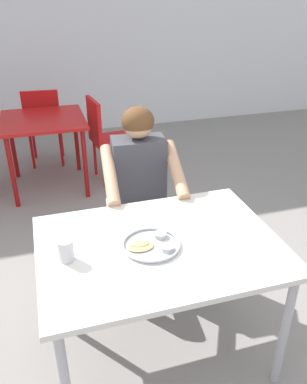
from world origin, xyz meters
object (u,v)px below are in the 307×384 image
table_foreground (159,255)px  chair_red_far (44,122)px  drinking_cup (66,250)px  table_background_red (44,128)px  chair_red_right (106,135)px  thali_tray (152,244)px  diner_foreground (141,184)px  chair_foreground (136,199)px

table_foreground → chair_red_far: size_ratio=1.35×
drinking_cup → chair_red_far: chair_red_far is taller
table_background_red → chair_red_right: chair_red_right is taller
thali_tray → table_background_red: bearing=100.0°
table_foreground → table_background_red: bearing=101.1°
table_foreground → chair_red_far: 2.87m
thali_tray → diner_foreground: size_ratio=0.24×
table_foreground → diner_foreground: diner_foreground is taller
chair_red_far → drinking_cup: bearing=-90.3°
drinking_cup → chair_red_far: (0.01, 2.83, -0.28)m
chair_foreground → chair_red_far: bearing=105.8°
table_foreground → diner_foreground: size_ratio=0.99×
thali_tray → chair_foreground: (0.16, 0.92, -0.26)m
diner_foreground → chair_red_right: size_ratio=1.37×
table_background_red → diner_foreground: bearing=-71.0°
diner_foreground → chair_red_far: bearing=103.9°
chair_foreground → table_foreground: bearing=-97.0°
drinking_cup → chair_red_far: bearing=89.7°
thali_tray → chair_red_right: (0.19, 2.27, -0.25)m
drinking_cup → chair_red_right: 2.35m
table_foreground → diner_foreground: bearing=82.1°
diner_foreground → chair_red_right: diner_foreground is taller
chair_red_far → thali_tray: bearing=-82.2°
chair_foreground → thali_tray: bearing=-99.6°
table_foreground → drinking_cup: size_ratio=10.98×
table_foreground → chair_red_right: 2.26m
thali_tray → chair_red_far: 2.88m
table_background_red → chair_red_far: bearing=88.6°
chair_red_right → thali_tray: bearing=-94.9°
chair_red_far → table_foreground: bearing=-81.3°
diner_foreground → chair_red_far: (-0.53, 2.13, -0.20)m
thali_tray → diner_foreground: bearing=78.8°
table_foreground → drinking_cup: bearing=179.8°
drinking_cup → table_background_red: 2.27m
diner_foreground → chair_red_far: diner_foreground is taller
thali_tray → chair_red_right: size_ratio=0.33×
chair_foreground → chair_red_far: 1.99m
drinking_cup → chair_red_right: (0.59, 2.25, -0.29)m
thali_tray → table_background_red: 2.31m
thali_tray → chair_foreground: 0.97m
table_foreground → thali_tray: bearing=-163.8°
thali_tray → table_background_red: size_ratio=0.36×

